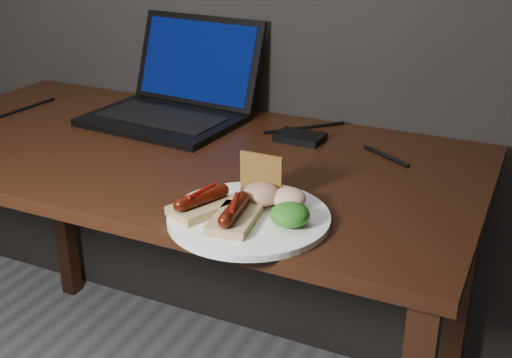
% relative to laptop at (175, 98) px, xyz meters
% --- Properties ---
extents(desk, '(1.40, 0.70, 0.75)m').
position_rel_laptop_xyz_m(desk, '(0.12, -0.21, -0.14)').
color(desk, '#34190D').
rests_on(desk, ground).
extents(laptop, '(0.41, 0.38, 0.25)m').
position_rel_laptop_xyz_m(laptop, '(0.00, 0.00, 0.00)').
color(laptop, black).
rests_on(laptop, desk).
extents(hard_drive, '(0.11, 0.08, 0.02)m').
position_rel_laptop_xyz_m(hard_drive, '(0.36, -0.03, -0.04)').
color(hard_drive, black).
rests_on(hard_drive, desk).
extents(desk_cables, '(1.06, 0.35, 0.01)m').
position_rel_laptop_xyz_m(desk_cables, '(0.13, -0.05, -0.05)').
color(desk_cables, black).
rests_on(desk_cables, desk).
extents(plate, '(0.38, 0.38, 0.01)m').
position_rel_laptop_xyz_m(plate, '(0.43, -0.45, -0.05)').
color(plate, white).
rests_on(plate, desk).
extents(bread_sausage_left, '(0.11, 0.13, 0.04)m').
position_rel_laptop_xyz_m(bread_sausage_left, '(0.35, -0.48, -0.02)').
color(bread_sausage_left, tan).
rests_on(bread_sausage_left, plate).
extents(bread_sausage_center, '(0.09, 0.12, 0.04)m').
position_rel_laptop_xyz_m(bread_sausage_center, '(0.43, -0.50, -0.02)').
color(bread_sausage_center, tan).
rests_on(bread_sausage_center, plate).
extents(crispbread, '(0.08, 0.01, 0.08)m').
position_rel_laptop_xyz_m(crispbread, '(0.42, -0.37, 0.00)').
color(crispbread, olive).
rests_on(crispbread, plate).
extents(salad_greens, '(0.07, 0.07, 0.04)m').
position_rel_laptop_xyz_m(salad_greens, '(0.52, -0.46, -0.02)').
color(salad_greens, '#1E5911').
rests_on(salad_greens, plate).
extents(salsa_mound, '(0.07, 0.07, 0.04)m').
position_rel_laptop_xyz_m(salsa_mound, '(0.44, -0.40, -0.02)').
color(salsa_mound, maroon).
rests_on(salsa_mound, plate).
extents(coleslaw_mound, '(0.06, 0.06, 0.04)m').
position_rel_laptop_xyz_m(coleslaw_mound, '(0.49, -0.39, -0.02)').
color(coleslaw_mound, beige).
rests_on(coleslaw_mound, plate).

